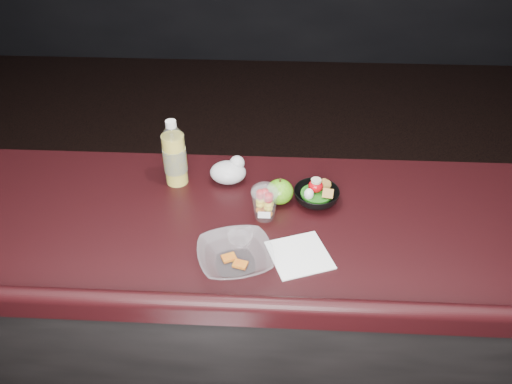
% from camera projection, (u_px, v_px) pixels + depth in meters
% --- Properties ---
extents(counter, '(4.06, 0.71, 1.02)m').
position_uv_depth(counter, '(259.00, 324.00, 1.85)').
color(counter, black).
rests_on(counter, ground).
extents(lemonade_bottle, '(0.08, 0.08, 0.23)m').
position_uv_depth(lemonade_bottle, '(175.00, 157.00, 1.64)').
color(lemonade_bottle, gold).
rests_on(lemonade_bottle, counter).
extents(fruit_cup, '(0.09, 0.09, 0.12)m').
position_uv_depth(fruit_cup, '(265.00, 201.00, 1.51)').
color(fruit_cup, white).
rests_on(fruit_cup, counter).
extents(green_apple, '(0.09, 0.09, 0.09)m').
position_uv_depth(green_apple, '(280.00, 192.00, 1.59)').
color(green_apple, '#327C0E').
rests_on(green_apple, counter).
extents(plastic_bag, '(0.12, 0.10, 0.09)m').
position_uv_depth(plastic_bag, '(229.00, 171.00, 1.68)').
color(plastic_bag, silver).
rests_on(plastic_bag, counter).
extents(snack_bowl, '(0.15, 0.15, 0.08)m').
position_uv_depth(snack_bowl, '(316.00, 195.00, 1.60)').
color(snack_bowl, black).
rests_on(snack_bowl, counter).
extents(takeout_bowl, '(0.26, 0.26, 0.05)m').
position_uv_depth(takeout_bowl, '(235.00, 257.00, 1.38)').
color(takeout_bowl, silver).
rests_on(takeout_bowl, counter).
extents(paper_napkin, '(0.21, 0.21, 0.00)m').
position_uv_depth(paper_napkin, '(299.00, 255.00, 1.41)').
color(paper_napkin, white).
rests_on(paper_napkin, counter).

